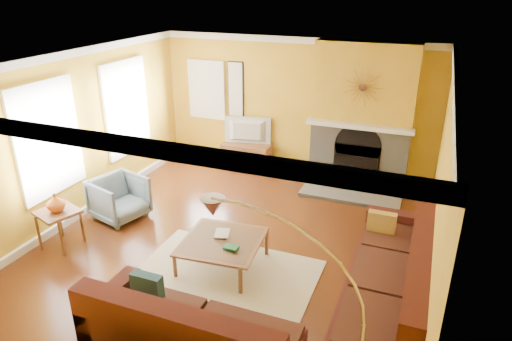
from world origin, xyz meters
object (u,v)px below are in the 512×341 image
at_px(armchair, 119,198).
at_px(arc_lamp, 291,328).
at_px(sectional_sofa, 283,267).
at_px(media_console, 247,157).
at_px(side_table, 61,228).
at_px(coffee_table, 222,253).

relative_size(armchair, arc_lamp, 0.37).
bearing_deg(sectional_sofa, media_console, 118.72).
bearing_deg(sectional_sofa, side_table, -178.92).
relative_size(armchair, side_table, 1.35).
distance_m(sectional_sofa, arc_lamp, 1.82).
xyz_separation_m(sectional_sofa, coffee_table, (-0.99, 0.34, -0.24)).
relative_size(sectional_sofa, media_console, 3.51).
bearing_deg(sectional_sofa, arc_lamp, -70.00).
distance_m(armchair, side_table, 1.07).
bearing_deg(arc_lamp, side_table, 158.94).
xyz_separation_m(armchair, side_table, (-0.27, -1.04, -0.07)).
xyz_separation_m(media_console, armchair, (-1.15, -2.72, 0.08)).
distance_m(coffee_table, side_table, 2.48).
bearing_deg(media_console, arc_lamp, -63.81).
bearing_deg(sectional_sofa, armchair, 162.93).
xyz_separation_m(sectional_sofa, armchair, (-3.17, 0.97, -0.09)).
bearing_deg(armchair, coffee_table, -90.32).
bearing_deg(media_console, sectional_sofa, -61.28).
xyz_separation_m(sectional_sofa, arc_lamp, (0.59, -1.62, 0.61)).
bearing_deg(media_console, side_table, -110.71).
distance_m(media_console, side_table, 4.01).
height_order(armchair, side_table, armchair).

